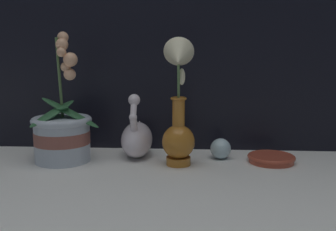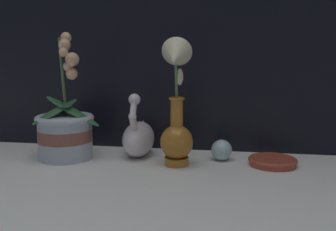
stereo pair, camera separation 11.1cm
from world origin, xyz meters
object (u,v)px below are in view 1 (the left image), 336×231
glass_sphere (221,149)px  amber_dish (271,158)px  swan_figurine (137,137)px  blue_vase (178,114)px  orchid_potted_plant (62,132)px

glass_sphere → amber_dish: (0.14, -0.03, -0.02)m
swan_figurine → glass_sphere: (0.25, -0.01, -0.03)m
swan_figurine → blue_vase: bearing=-35.4°
blue_vase → amber_dish: size_ratio=2.61×
orchid_potted_plant → amber_dish: bearing=2.2°
glass_sphere → orchid_potted_plant: bearing=-173.5°
orchid_potted_plant → glass_sphere: 0.46m
orchid_potted_plant → amber_dish: (0.59, 0.02, -0.07)m
orchid_potted_plant → blue_vase: bearing=-4.8°
swan_figurine → glass_sphere: swan_figurine is taller
orchid_potted_plant → amber_dish: 0.60m
orchid_potted_plant → glass_sphere: size_ratio=6.02×
swan_figurine → amber_dish: bearing=-5.8°
orchid_potted_plant → glass_sphere: orchid_potted_plant is taller
swan_figurine → blue_vase: 0.18m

